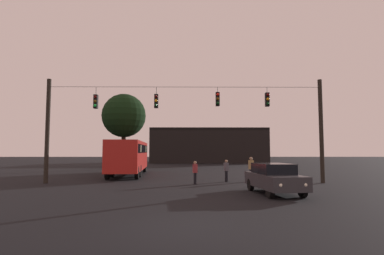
{
  "coord_description": "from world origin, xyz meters",
  "views": [
    {
      "loc": [
        0.29,
        -9.0,
        2.15
      ],
      "look_at": [
        0.47,
        10.08,
        3.62
      ],
      "focal_mm": 28.73,
      "sensor_mm": 36.0,
      "label": 1
    }
  ],
  "objects_px": {
    "pedestrian_crossing_center": "(251,168)",
    "tree_left_silhouette": "(124,116)",
    "car_near_right": "(274,178)",
    "city_bus": "(129,154)",
    "pedestrian_crossing_right": "(195,171)",
    "pedestrian_crossing_left": "(226,169)"
  },
  "relations": [
    {
      "from": "city_bus",
      "to": "pedestrian_crossing_right",
      "type": "distance_m",
      "value": 9.63
    },
    {
      "from": "tree_left_silhouette",
      "to": "car_near_right",
      "type": "bearing_deg",
      "value": -60.33
    },
    {
      "from": "pedestrian_crossing_center",
      "to": "tree_left_silhouette",
      "type": "xyz_separation_m",
      "value": [
        -12.37,
        15.41,
        5.46
      ]
    },
    {
      "from": "city_bus",
      "to": "car_near_right",
      "type": "height_order",
      "value": "city_bus"
    },
    {
      "from": "car_near_right",
      "to": "pedestrian_crossing_right",
      "type": "distance_m",
      "value": 5.93
    },
    {
      "from": "pedestrian_crossing_center",
      "to": "pedestrian_crossing_left",
      "type": "bearing_deg",
      "value": -175.55
    },
    {
      "from": "pedestrian_crossing_right",
      "to": "pedestrian_crossing_left",
      "type": "bearing_deg",
      "value": 35.35
    },
    {
      "from": "car_near_right",
      "to": "pedestrian_crossing_center",
      "type": "height_order",
      "value": "pedestrian_crossing_center"
    },
    {
      "from": "car_near_right",
      "to": "tree_left_silhouette",
      "type": "bearing_deg",
      "value": 119.67
    },
    {
      "from": "pedestrian_crossing_left",
      "to": "pedestrian_crossing_center",
      "type": "distance_m",
      "value": 1.79
    },
    {
      "from": "city_bus",
      "to": "tree_left_silhouette",
      "type": "bearing_deg",
      "value": 105.09
    },
    {
      "from": "pedestrian_crossing_right",
      "to": "tree_left_silhouette",
      "type": "height_order",
      "value": "tree_left_silhouette"
    },
    {
      "from": "city_bus",
      "to": "tree_left_silhouette",
      "type": "height_order",
      "value": "tree_left_silhouette"
    },
    {
      "from": "city_bus",
      "to": "pedestrian_crossing_right",
      "type": "relative_size",
      "value": 7.4
    },
    {
      "from": "car_near_right",
      "to": "tree_left_silhouette",
      "type": "xyz_separation_m",
      "value": [
        -12.29,
        21.58,
        5.65
      ]
    },
    {
      "from": "pedestrian_crossing_center",
      "to": "tree_left_silhouette",
      "type": "relative_size",
      "value": 0.19
    },
    {
      "from": "city_bus",
      "to": "pedestrian_crossing_left",
      "type": "distance_m",
      "value": 10.1
    },
    {
      "from": "city_bus",
      "to": "tree_left_silhouette",
      "type": "xyz_separation_m",
      "value": [
        -2.56,
        9.51,
        4.58
      ]
    },
    {
      "from": "pedestrian_crossing_left",
      "to": "city_bus",
      "type": "bearing_deg",
      "value": 143.04
    },
    {
      "from": "car_near_right",
      "to": "city_bus",
      "type": "bearing_deg",
      "value": 128.87
    },
    {
      "from": "tree_left_silhouette",
      "to": "pedestrian_crossing_right",
      "type": "bearing_deg",
      "value": -64.02
    },
    {
      "from": "pedestrian_crossing_center",
      "to": "tree_left_silhouette",
      "type": "distance_m",
      "value": 20.5
    }
  ]
}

